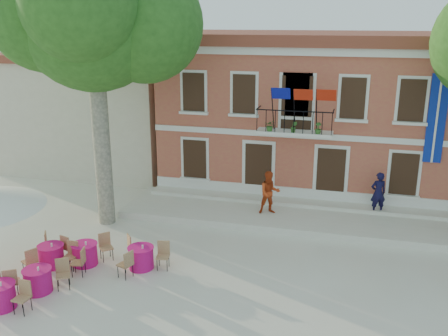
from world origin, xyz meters
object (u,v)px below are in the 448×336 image
cafe_table_2 (51,255)px  pedestrian_navy (378,193)px  cafe_table_4 (85,253)px  cafe_table_1 (0,295)px  cafe_table_3 (141,256)px  plane_tree_west (93,18)px  pedestrian_orange (270,193)px  cafe_table_0 (38,279)px

cafe_table_2 → pedestrian_navy: bearing=33.1°
cafe_table_2 → cafe_table_4: size_ratio=1.03×
cafe_table_1 → cafe_table_2: 2.65m
cafe_table_2 → cafe_table_3: same height
plane_tree_west → cafe_table_1: 10.20m
pedestrian_orange → cafe_table_1: 10.79m
cafe_table_1 → cafe_table_4: bearing=71.9°
cafe_table_3 → cafe_table_4: (-1.98, -0.25, 0.00)m
plane_tree_west → pedestrian_navy: bearing=15.9°
cafe_table_0 → cafe_table_4: bearing=76.0°
pedestrian_orange → cafe_table_0: (-5.95, -7.54, -0.79)m
pedestrian_navy → plane_tree_west: bearing=-5.6°
cafe_table_0 → pedestrian_orange: bearing=51.7°
plane_tree_west → cafe_table_4: bearing=-74.0°
pedestrian_navy → cafe_table_1: (-10.83, -9.75, -0.77)m
pedestrian_orange → cafe_table_3: (-3.48, -5.31, -0.78)m
cafe_table_1 → cafe_table_4: same height
pedestrian_orange → cafe_table_2: 8.86m
cafe_table_2 → cafe_table_3: (3.03, 0.66, 0.00)m
plane_tree_west → cafe_table_4: 8.60m
plane_tree_west → cafe_table_4: plane_tree_west is taller
pedestrian_orange → cafe_table_3: 6.40m
cafe_table_2 → cafe_table_1: bearing=-88.8°
plane_tree_west → cafe_table_2: bearing=-90.3°
cafe_table_0 → cafe_table_1: same height
plane_tree_west → cafe_table_2: plane_tree_west is taller
pedestrian_navy → pedestrian_orange: bearing=-7.0°
cafe_table_0 → cafe_table_4: size_ratio=1.02×
cafe_table_1 → plane_tree_west: bearing=90.3°
cafe_table_0 → cafe_table_4: 2.04m
pedestrian_navy → pedestrian_orange: (-4.37, -1.13, 0.01)m
pedestrian_navy → cafe_table_2: bearing=11.6°
plane_tree_west → cafe_table_0: 9.56m
pedestrian_navy → cafe_table_4: size_ratio=0.98×
pedestrian_navy → cafe_table_4: bearing=12.7°
cafe_table_1 → cafe_table_3: size_ratio=1.01×
pedestrian_navy → cafe_table_0: (-10.33, -8.67, -0.78)m
pedestrian_orange → plane_tree_west: bearing=174.9°
pedestrian_orange → cafe_table_1: (-6.46, -8.61, -0.78)m
cafe_table_1 → cafe_table_2: same height
cafe_table_2 → plane_tree_west: bearing=89.7°
plane_tree_west → pedestrian_navy: 13.28m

